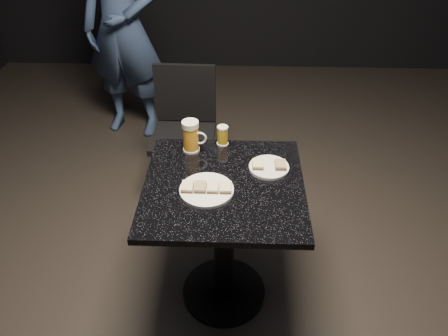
{
  "coord_description": "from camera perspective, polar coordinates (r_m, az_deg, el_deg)",
  "views": [
    {
      "loc": [
        0.05,
        -1.48,
        1.94
      ],
      "look_at": [
        0.0,
        0.02,
        0.82
      ],
      "focal_mm": 35.0,
      "sensor_mm": 36.0,
      "label": 1
    }
  ],
  "objects": [
    {
      "name": "floor",
      "position": [
        2.44,
        -0.02,
        -15.94
      ],
      "size": [
        6.0,
        6.0,
        0.0
      ],
      "primitive_type": "plane",
      "color": "black",
      "rests_on": "ground"
    },
    {
      "name": "plate_large",
      "position": [
        1.86,
        -2.28,
        -2.89
      ],
      "size": [
        0.23,
        0.23,
        0.01
      ],
      "primitive_type": "cylinder",
      "color": "white",
      "rests_on": "table"
    },
    {
      "name": "plate_small",
      "position": [
        1.99,
        5.89,
        0.08
      ],
      "size": [
        0.18,
        0.18,
        0.01
      ],
      "primitive_type": "cylinder",
      "color": "silver",
      "rests_on": "table"
    },
    {
      "name": "patron",
      "position": [
        3.45,
        -13.09,
        17.42
      ],
      "size": [
        0.69,
        0.52,
        1.71
      ],
      "primitive_type": "imported",
      "rotation": [
        0.0,
        0.0,
        -0.19
      ],
      "color": "navy",
      "rests_on": "floor"
    },
    {
      "name": "table",
      "position": [
        2.06,
        -0.02,
        -7.32
      ],
      "size": [
        0.7,
        0.7,
        0.75
      ],
      "color": "black",
      "rests_on": "floor"
    },
    {
      "name": "beer_mug",
      "position": [
        2.07,
        -4.3,
        4.17
      ],
      "size": [
        0.12,
        0.08,
        0.16
      ],
      "color": "silver",
      "rests_on": "table"
    },
    {
      "name": "beer_tumbler",
      "position": [
        2.13,
        -0.17,
        4.28
      ],
      "size": [
        0.06,
        0.06,
        0.1
      ],
      "color": "white",
      "rests_on": "table"
    },
    {
      "name": "chair",
      "position": [
        2.8,
        -5.21,
        5.53
      ],
      "size": [
        0.4,
        0.4,
        0.86
      ],
      "color": "black",
      "rests_on": "floor"
    },
    {
      "name": "canapes_on_plate_large",
      "position": [
        1.85,
        -2.29,
        -2.5
      ],
      "size": [
        0.21,
        0.07,
        0.02
      ],
      "color": "#4C3521",
      "rests_on": "plate_large"
    },
    {
      "name": "canapes_on_plate_small",
      "position": [
        1.99,
        5.92,
        0.46
      ],
      "size": [
        0.15,
        0.07,
        0.02
      ],
      "color": "#4C3521",
      "rests_on": "plate_small"
    }
  ]
}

